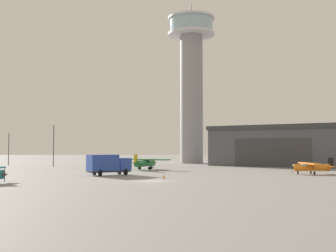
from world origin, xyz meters
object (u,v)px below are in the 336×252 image
(control_tower, at_px, (191,74))
(airplane_green, at_px, (145,162))
(light_post_east, at_px, (54,141))
(airplane_orange, at_px, (312,167))
(light_post_west, at_px, (9,145))
(traffic_cone_near_left, at_px, (164,176))
(truck_box_blue, at_px, (108,164))

(control_tower, height_order, airplane_green, control_tower)
(control_tower, bearing_deg, light_post_east, -145.27)
(airplane_orange, xyz_separation_m, airplane_green, (-27.19, 15.01, 0.16))
(light_post_east, bearing_deg, light_post_west, 148.62)
(light_post_west, bearing_deg, airplane_green, -31.67)
(traffic_cone_near_left, bearing_deg, airplane_green, 98.79)
(airplane_orange, bearing_deg, control_tower, -70.26)
(airplane_green, bearing_deg, control_tower, 10.29)
(airplane_orange, relative_size, light_post_west, 1.11)
(airplane_orange, relative_size, traffic_cone_near_left, 13.03)
(control_tower, distance_m, airplane_green, 43.90)
(airplane_green, bearing_deg, light_post_east, 86.38)
(airplane_green, xyz_separation_m, truck_box_blue, (-4.97, -16.79, 0.36))
(truck_box_blue, height_order, light_post_east, light_post_east)
(control_tower, xyz_separation_m, light_post_west, (-44.96, -14.65, -19.92))
(airplane_orange, relative_size, airplane_green, 0.94)
(airplane_orange, bearing_deg, truck_box_blue, 5.53)
(truck_box_blue, distance_m, traffic_cone_near_left, 10.91)
(light_post_east, bearing_deg, control_tower, 34.73)
(airplane_green, relative_size, traffic_cone_near_left, 13.89)
(light_post_east, relative_size, traffic_cone_near_left, 14.13)
(airplane_green, distance_m, light_post_west, 39.55)
(airplane_orange, xyz_separation_m, light_post_west, (-60.72, 35.69, 3.65))
(truck_box_blue, xyz_separation_m, light_post_west, (-28.56, 37.47, 3.14))
(traffic_cone_near_left, bearing_deg, light_post_east, 123.96)
(control_tower, distance_m, airplane_orange, 57.78)
(control_tower, relative_size, airplane_green, 4.64)
(control_tower, height_order, airplane_orange, control_tower)
(light_post_east, bearing_deg, truck_box_blue, -61.89)
(control_tower, relative_size, airplane_orange, 4.94)
(control_tower, relative_size, traffic_cone_near_left, 64.40)
(truck_box_blue, relative_size, light_post_west, 0.85)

